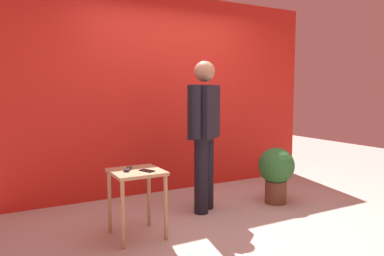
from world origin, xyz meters
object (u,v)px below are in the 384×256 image
object	(u,v)px
standing_person	(204,128)
side_table	(137,183)
cell_phone	(147,171)
potted_plant	(276,170)
tv_remote	(128,169)

from	to	relation	value
standing_person	side_table	size ratio (longest dim) A/B	2.68
standing_person	cell_phone	distance (m)	1.01
cell_phone	potted_plant	world-z (taller)	potted_plant
potted_plant	side_table	bearing A→B (deg)	-174.92
standing_person	potted_plant	world-z (taller)	standing_person
standing_person	potted_plant	xyz separation A→B (m)	(0.92, -0.18, -0.55)
side_table	tv_remote	xyz separation A→B (m)	(-0.07, 0.04, 0.13)
potted_plant	cell_phone	bearing A→B (deg)	-172.11
standing_person	potted_plant	size ratio (longest dim) A/B	2.48
side_table	cell_phone	world-z (taller)	cell_phone
standing_person	tv_remote	size ratio (longest dim) A/B	10.03
cell_phone	potted_plant	size ratio (longest dim) A/B	0.21
side_table	tv_remote	world-z (taller)	tv_remote
side_table	potted_plant	size ratio (longest dim) A/B	0.93
side_table	cell_phone	size ratio (longest dim) A/B	4.42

